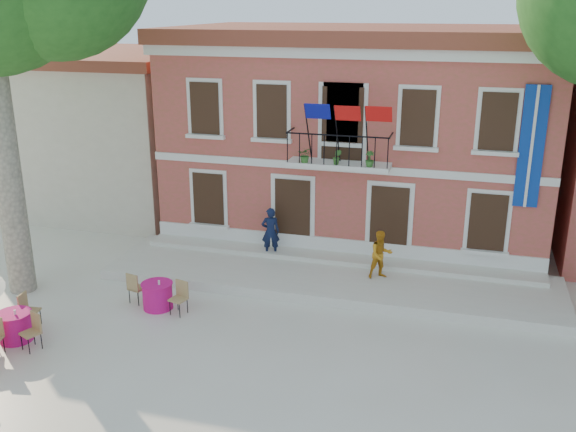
# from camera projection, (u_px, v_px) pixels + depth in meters

# --- Properties ---
(ground) EXTENTS (90.00, 90.00, 0.00)m
(ground) POSITION_uv_depth(u_px,v_px,m) (216.00, 342.00, 16.49)
(ground) COLOR beige
(ground) RESTS_ON ground
(main_building) EXTENTS (13.50, 9.59, 7.50)m
(main_building) POSITION_uv_depth(u_px,v_px,m) (363.00, 130.00, 23.90)
(main_building) COLOR #CA494B
(main_building) RESTS_ON ground
(neighbor_west) EXTENTS (9.40, 9.40, 6.40)m
(neighbor_west) POSITION_uv_depth(u_px,v_px,m) (105.00, 125.00, 27.98)
(neighbor_west) COLOR beige
(neighbor_west) RESTS_ON ground
(terrace) EXTENTS (14.00, 3.40, 0.30)m
(terrace) POSITION_uv_depth(u_px,v_px,m) (329.00, 278.00, 19.94)
(terrace) COLOR silver
(terrace) RESTS_ON ground
(pedestrian_navy) EXTENTS (0.70, 0.57, 1.65)m
(pedestrian_navy) POSITION_uv_depth(u_px,v_px,m) (271.00, 232.00, 21.11)
(pedestrian_navy) COLOR #101836
(pedestrian_navy) RESTS_ON terrace
(pedestrian_orange) EXTENTS (0.91, 0.85, 1.50)m
(pedestrian_orange) POSITION_uv_depth(u_px,v_px,m) (381.00, 255.00, 19.38)
(pedestrian_orange) COLOR orange
(pedestrian_orange) RESTS_ON terrace
(cafe_table_1) EXTENTS (1.86, 1.72, 0.95)m
(cafe_table_1) POSITION_uv_depth(u_px,v_px,m) (15.00, 325.00, 16.43)
(cafe_table_1) COLOR #DE1466
(cafe_table_1) RESTS_ON ground
(cafe_table_3) EXTENTS (1.96, 0.90, 0.95)m
(cafe_table_3) POSITION_uv_depth(u_px,v_px,m) (158.00, 295.00, 18.18)
(cafe_table_3) COLOR #DE1466
(cafe_table_3) RESTS_ON ground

